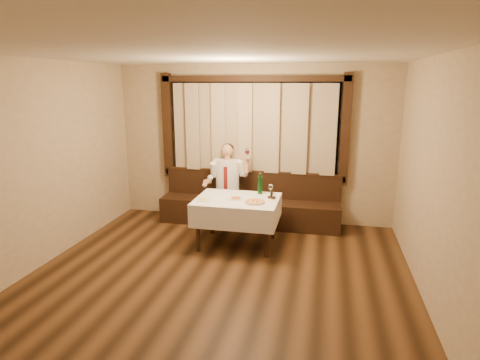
% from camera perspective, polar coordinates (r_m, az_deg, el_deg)
% --- Properties ---
extents(room, '(5.01, 6.01, 2.81)m').
position_cam_1_polar(room, '(5.29, -2.16, 2.91)').
color(room, black).
rests_on(room, ground).
extents(banquette, '(3.20, 0.61, 0.94)m').
position_cam_1_polar(banquette, '(7.24, 1.40, -3.79)').
color(banquette, black).
rests_on(banquette, ground).
extents(dining_table, '(1.27, 0.97, 0.76)m').
position_cam_1_polar(dining_table, '(6.18, -0.40, -3.58)').
color(dining_table, black).
rests_on(dining_table, ground).
extents(pizza, '(0.31, 0.31, 0.03)m').
position_cam_1_polar(pizza, '(5.93, 2.13, -3.14)').
color(pizza, white).
rests_on(pizza, dining_table).
extents(pasta_red, '(0.24, 0.24, 0.08)m').
position_cam_1_polar(pasta_red, '(6.10, -0.63, -2.46)').
color(pasta_red, white).
rests_on(pasta_red, dining_table).
extents(pasta_cream, '(0.23, 0.23, 0.08)m').
position_cam_1_polar(pasta_cream, '(6.08, -5.07, -2.57)').
color(pasta_cream, white).
rests_on(pasta_cream, dining_table).
extents(green_bottle, '(0.07, 0.07, 0.34)m').
position_cam_1_polar(green_bottle, '(6.38, 2.88, -0.70)').
color(green_bottle, '#115017').
rests_on(green_bottle, dining_table).
extents(table_wine_glass, '(0.08, 0.08, 0.20)m').
position_cam_1_polar(table_wine_glass, '(6.22, 4.37, -1.05)').
color(table_wine_glass, white).
rests_on(table_wine_glass, dining_table).
extents(cruet_caddy, '(0.12, 0.09, 0.12)m').
position_cam_1_polar(cruet_caddy, '(6.15, 4.52, -2.29)').
color(cruet_caddy, black).
rests_on(cruet_caddy, dining_table).
extents(seated_man, '(0.80, 0.60, 1.44)m').
position_cam_1_polar(seated_man, '(7.10, -1.89, 0.24)').
color(seated_man, black).
rests_on(seated_man, ground).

